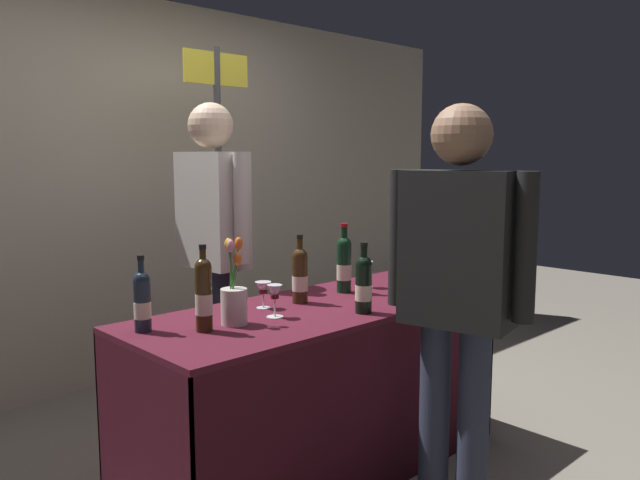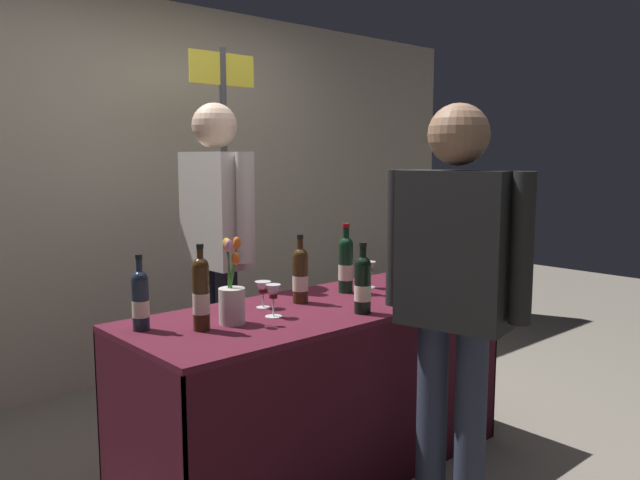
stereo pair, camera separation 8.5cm
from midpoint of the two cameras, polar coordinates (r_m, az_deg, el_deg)
name	(u,v)px [view 2 (the right image)]	position (r m, az deg, el deg)	size (l,w,h in m)	color
ground_plane	(320,469)	(3.16, 0.82, -19.97)	(12.00, 12.00, 0.00)	gray
back_partition	(136,191)	(4.32, -15.75, 4.28)	(6.05, 0.12, 2.47)	#B2A893
tasting_table	(320,357)	(2.95, 0.84, -10.56)	(1.82, 0.71, 0.79)	#4C1423
featured_wine_bottle	(300,275)	(2.91, -0.95, -3.15)	(0.07, 0.07, 0.32)	#38230F
display_bottle_0	(346,263)	(3.13, 3.13, -2.13)	(0.07, 0.07, 0.34)	black
display_bottle_1	(140,299)	(2.54, -15.00, -5.21)	(0.07, 0.07, 0.30)	#192333
display_bottle_2	(201,293)	(2.48, -9.76, -4.75)	(0.07, 0.07, 0.34)	#38230F
display_bottle_3	(363,284)	(2.72, 4.78, -3.95)	(0.07, 0.07, 0.31)	black
wine_glass_near_vendor	(369,268)	(3.26, 5.18, -2.56)	(0.07, 0.07, 0.14)	silver
wine_glass_mid	(263,289)	(2.82, -4.31, -4.41)	(0.07, 0.07, 0.12)	silver
wine_glass_near_taster	(273,294)	(2.66, -3.32, -4.88)	(0.07, 0.07, 0.14)	silver
flower_vase	(232,299)	(2.57, -7.05, -5.31)	(0.11, 0.11, 0.35)	silver
vendor_presenter	(217,233)	(3.43, -8.61, 0.62)	(0.24, 0.57, 1.74)	#2D3347
taster_foreground_right	(454,282)	(2.43, 13.05, -3.76)	(0.29, 0.57, 1.65)	#2D3347
booth_signpost	(225,185)	(3.92, -8.00, 4.96)	(0.45, 0.04, 2.11)	#47474C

